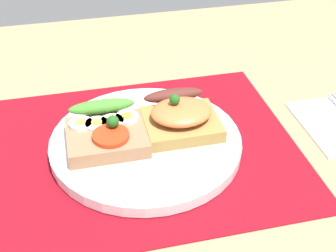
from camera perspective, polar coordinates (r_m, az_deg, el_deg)
The scene contains 5 objects.
ground_plane at distance 62.97cm, azimuth -2.67°, elevation -3.99°, with size 120.00×90.00×3.20cm, color tan.
placemat at distance 61.86cm, azimuth -2.71°, elevation -2.76°, with size 39.73×33.18×0.30cm, color maroon.
plate at distance 61.29cm, azimuth -2.73°, elevation -2.09°, with size 25.10×25.10×1.53cm, color white.
sandwich_egg_tomato at distance 59.94cm, azimuth -7.58°, elevation -0.71°, with size 10.03×9.96×4.18cm.
sandwich_salmon at distance 61.67cm, azimuth 1.53°, elevation 1.25°, with size 9.87×9.73×5.25cm.
Camera 1 is at (-8.08, -47.48, 38.97)cm, focal length 49.67 mm.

